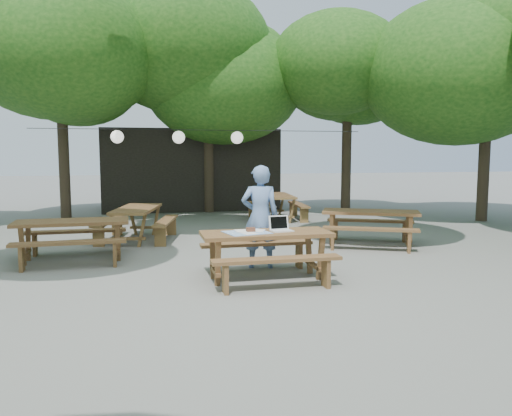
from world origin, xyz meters
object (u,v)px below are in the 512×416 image
object	(u,v)px
main_picnic_table	(266,255)
plastic_chair	(267,211)
woman	(260,217)
picnic_table_nw	(73,240)

from	to	relation	value
main_picnic_table	plastic_chair	xyz separation A→B (m)	(1.72, 6.86, -0.13)
plastic_chair	woman	bearing A→B (deg)	-120.85
picnic_table_nw	woman	xyz separation A→B (m)	(3.23, -1.27, 0.50)
woman	main_picnic_table	bearing A→B (deg)	94.24
picnic_table_nw	plastic_chair	xyz separation A→B (m)	(4.85, 4.76, -0.13)
main_picnic_table	plastic_chair	size ratio (longest dim) A/B	2.22
main_picnic_table	plastic_chair	distance (m)	7.07
main_picnic_table	picnic_table_nw	xyz separation A→B (m)	(-3.13, 2.10, 0.00)
woman	plastic_chair	xyz separation A→B (m)	(1.63, 6.03, -0.63)
main_picnic_table	plastic_chair	world-z (taller)	plastic_chair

